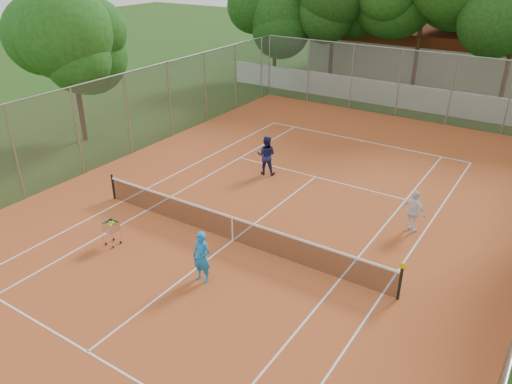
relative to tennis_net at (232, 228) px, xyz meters
The scene contains 12 objects.
ground 0.51m from the tennis_net, ahead, with size 120.00×120.00×0.00m, color #1B3A0F.
court_pad 0.50m from the tennis_net, ahead, with size 18.00×34.00×0.02m, color #B45123.
court_lines 0.49m from the tennis_net, ahead, with size 10.98×23.78×0.01m, color white.
tennis_net is the anchor object (origin of this frame).
perimeter_fence 1.49m from the tennis_net, ahead, with size 18.00×34.00×4.00m, color slate.
boundary_wall 19.00m from the tennis_net, 90.00° to the left, with size 26.00×0.30×1.50m, color white.
clubhouse 29.12m from the tennis_net, 93.95° to the left, with size 16.40×9.00×4.40m, color beige.
tropical_trees 22.45m from the tennis_net, 90.00° to the left, with size 29.00×19.00×10.00m, color #10370D.
player_near 2.49m from the tennis_net, 76.54° to the right, with size 0.62×0.41×1.70m, color #1980D4.
player_far_left 5.91m from the tennis_net, 110.50° to the left, with size 0.86×0.67×1.78m, color navy.
player_far_right 6.48m from the tennis_net, 38.76° to the left, with size 0.94×0.39×1.61m, color white.
ball_hopper 4.14m from the tennis_net, 143.46° to the right, with size 0.46×0.46×0.96m, color silver.
Camera 1 is at (8.83, -12.09, 9.33)m, focal length 35.00 mm.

